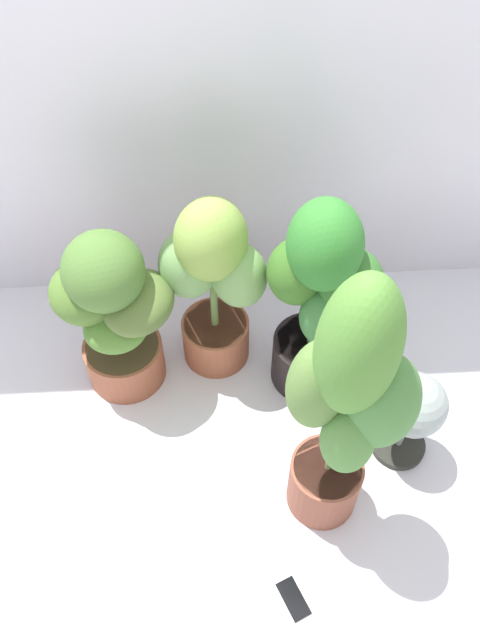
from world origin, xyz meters
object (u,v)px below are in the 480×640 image
at_px(potted_plant_back_right, 321,297).
at_px(potted_plant_back_left, 113,310).
at_px(floor_fan, 413,409).
at_px(potted_plant_front_right, 347,406).
at_px(cell_phone, 293,599).
at_px(potted_plant_back_center, 213,279).

distance_m(potted_plant_back_right, potted_plant_back_left, 0.66).
height_order(potted_plant_back_right, floor_fan, potted_plant_back_right).
height_order(potted_plant_front_right, floor_fan, potted_plant_front_right).
distance_m(cell_phone, floor_fan, 0.66).
xyz_separation_m(potted_plant_back_right, potted_plant_front_right, (-0.01, -0.47, 0.13)).
bearing_deg(potted_plant_back_center, floor_fan, -35.51).
xyz_separation_m(potted_plant_back_center, potted_plant_back_left, (-0.32, -0.08, -0.04)).
relative_size(potted_plant_front_right, cell_phone, 6.38).
bearing_deg(potted_plant_back_center, cell_phone, -77.82).
height_order(potted_plant_back_left, floor_fan, potted_plant_back_left).
bearing_deg(floor_fan, potted_plant_back_left, 15.64).
distance_m(potted_plant_back_left, floor_fan, 0.99).
xyz_separation_m(potted_plant_front_right, cell_phone, (-0.13, -0.30, -0.56)).
distance_m(potted_plant_back_left, cell_phone, 1.02).
relative_size(cell_phone, floor_fan, 0.43).
distance_m(potted_plant_front_right, cell_phone, 0.65).
bearing_deg(potted_plant_back_right, potted_plant_front_right, -91.45).
height_order(cell_phone, floor_fan, floor_fan).
distance_m(potted_plant_front_right, floor_fan, 0.46).
xyz_separation_m(potted_plant_back_center, potted_plant_back_right, (0.33, -0.13, 0.03)).
xyz_separation_m(potted_plant_back_center, floor_fan, (0.59, -0.42, -0.16)).
relative_size(potted_plant_back_left, potted_plant_front_right, 0.65).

